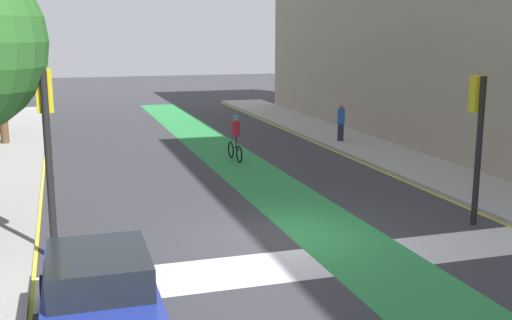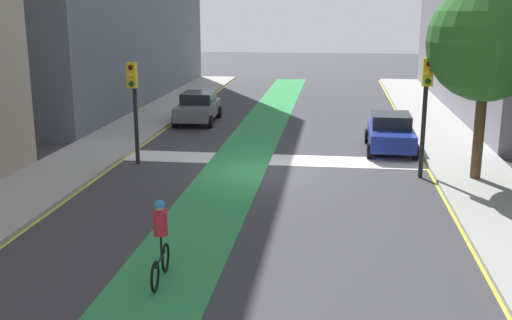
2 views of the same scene
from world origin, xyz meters
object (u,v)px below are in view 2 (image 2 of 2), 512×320
car_grey_right_near (198,107)px  car_blue_left_near (390,132)px  traffic_signal_near_right (134,93)px  cyclist_in_lane (160,239)px  street_tree_near (487,42)px  traffic_signal_near_left (426,95)px

car_grey_right_near → car_blue_left_near: 11.00m
traffic_signal_near_right → car_grey_right_near: 9.39m
car_grey_right_near → car_blue_left_near: same height
car_grey_right_near → cyclist_in_lane: size_ratio=2.29×
car_grey_right_near → street_tree_near: street_tree_near is taller
traffic_signal_near_right → car_blue_left_near: 10.80m
car_grey_right_near → street_tree_near: bearing=140.5°
traffic_signal_near_left → cyclist_in_lane: traffic_signal_near_left is taller
traffic_signal_near_right → cyclist_in_lane: traffic_signal_near_right is taller
car_grey_right_near → car_blue_left_near: (-9.55, 5.46, 0.00)m
car_blue_left_near → traffic_signal_near_left: bearing=99.9°
traffic_signal_near_left → street_tree_near: street_tree_near is taller
traffic_signal_near_right → car_grey_right_near: size_ratio=0.93×
street_tree_near → traffic_signal_near_left: bearing=-7.2°
traffic_signal_near_right → street_tree_near: street_tree_near is taller
car_grey_right_near → cyclist_in_lane: 19.47m
traffic_signal_near_right → traffic_signal_near_left: bearing=176.8°
traffic_signal_near_left → car_blue_left_near: size_ratio=1.01×
traffic_signal_near_left → car_blue_left_near: (0.75, -4.31, -2.20)m
street_tree_near → traffic_signal_near_right: bearing=-3.8°
traffic_signal_near_right → car_grey_right_near: traffic_signal_near_right is taller
traffic_signal_near_right → car_blue_left_near: bearing=-159.6°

